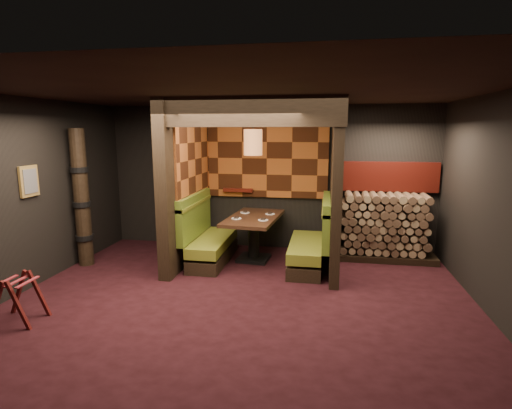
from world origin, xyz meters
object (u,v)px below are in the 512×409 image
object	(u,v)px
dining_table	(254,229)
luggage_rack	(18,297)
booth_bench_right	(312,245)
booth_bench_left	(207,240)
totem_column	(82,199)
firewood_stack	(388,227)
pendant_lamp	(253,142)

from	to	relation	value
dining_table	luggage_rack	xyz separation A→B (m)	(-2.47, -2.87, -0.27)
booth_bench_right	dining_table	bearing A→B (deg)	169.24
booth_bench_left	booth_bench_right	size ratio (longest dim) A/B	1.00
dining_table	totem_column	bearing A→B (deg)	-165.49
booth_bench_right	firewood_stack	size ratio (longest dim) A/B	0.92
booth_bench_left	pendant_lamp	world-z (taller)	pendant_lamp
dining_table	luggage_rack	size ratio (longest dim) A/B	2.53
pendant_lamp	firewood_stack	bearing A→B (deg)	12.70
totem_column	firewood_stack	xyz separation A→B (m)	(5.33, 1.25, -0.57)
pendant_lamp	luggage_rack	size ratio (longest dim) A/B	1.43
booth_bench_left	firewood_stack	distance (m)	3.33
booth_bench_left	totem_column	xyz separation A→B (m)	(-2.09, -0.55, 0.79)
luggage_rack	totem_column	bearing A→B (deg)	101.76
booth_bench_left	booth_bench_right	distance (m)	1.89
luggage_rack	firewood_stack	distance (m)	5.95
firewood_stack	booth_bench_right	bearing A→B (deg)	-152.65
dining_table	luggage_rack	world-z (taller)	dining_table
totem_column	booth_bench_left	bearing A→B (deg)	14.75
booth_bench_left	firewood_stack	size ratio (longest dim) A/B	0.92
booth_bench_right	firewood_stack	world-z (taller)	firewood_stack
pendant_lamp	totem_column	bearing A→B (deg)	-166.41
pendant_lamp	luggage_rack	distance (m)	4.18
booth_bench_right	pendant_lamp	distance (m)	2.07
booth_bench_left	totem_column	world-z (taller)	totem_column
pendant_lamp	totem_column	world-z (taller)	pendant_lamp
booth_bench_right	pendant_lamp	bearing A→B (deg)	171.85
pendant_lamp	luggage_rack	world-z (taller)	pendant_lamp
totem_column	firewood_stack	bearing A→B (deg)	13.19
totem_column	firewood_stack	size ratio (longest dim) A/B	1.39
dining_table	pendant_lamp	world-z (taller)	pendant_lamp
booth_bench_left	booth_bench_right	world-z (taller)	same
firewood_stack	dining_table	bearing A→B (deg)	-168.43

